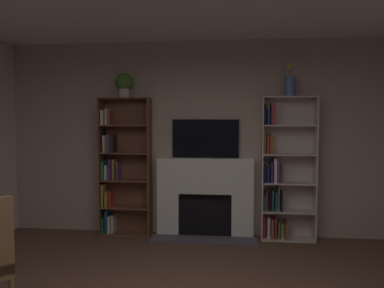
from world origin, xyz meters
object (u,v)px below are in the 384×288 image
Objects in this scene: bookshelf_left at (121,168)px; vase_with_flowers at (290,85)px; bookshelf_right at (282,175)px; potted_plant at (124,84)px; tv at (206,139)px; fireplace at (205,196)px.

bookshelf_left is 2.61m from vase_with_flowers.
bookshelf_right is at bearing 149.17° from vase_with_flowers.
potted_plant is 0.76× the size of vase_with_flowers.
bookshelf_left is (-1.21, -0.06, -0.42)m from tv.
bookshelf_left is 1.20m from potted_plant.
potted_plant is at bearing -178.67° from bookshelf_right.
vase_with_flowers is (2.27, 0.00, -0.05)m from potted_plant.
bookshelf_left is 5.69× the size of potted_plant.
vase_with_flowers is at bearing 0.03° from potted_plant.
bookshelf_right reaches higher than fireplace.
fireplace is 1.90m from vase_with_flowers.
fireplace is 0.81m from tv.
potted_plant is (-2.19, -0.05, 1.26)m from bookshelf_right.
bookshelf_right is 4.33× the size of vase_with_flowers.
vase_with_flowers is (1.13, -0.12, 0.72)m from tv.
fireplace is at bearing -90.00° from tv.
fireplace is at bearing 177.46° from vase_with_flowers.
vase_with_flowers is (2.35, -0.05, 1.15)m from bookshelf_left.
fireplace is 1.10m from bookshelf_right.
bookshelf_right is 2.52m from potted_plant.
tv is at bearing 174.02° from vase_with_flowers.
vase_with_flowers is (0.08, -0.05, 1.21)m from bookshelf_right.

